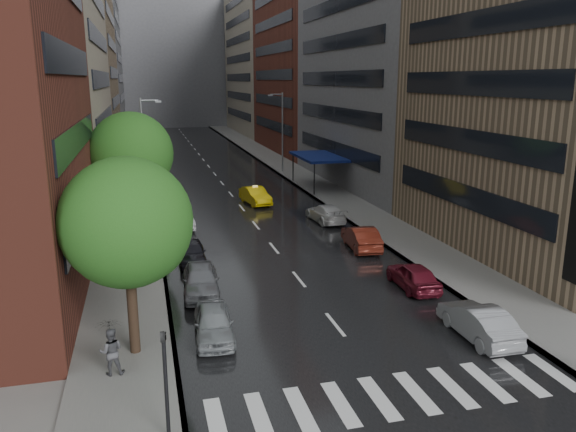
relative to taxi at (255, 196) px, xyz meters
name	(u,v)px	position (x,y,z in m)	size (l,w,h in m)	color
ground	(370,368)	(-1.43, -29.29, -0.74)	(220.00, 220.00, 0.00)	gray
road	(211,169)	(-1.43, 20.71, -0.74)	(14.00, 140.00, 0.01)	black
sidewalk_left	(134,171)	(-10.43, 20.71, -0.67)	(4.00, 140.00, 0.15)	gray
sidewalk_right	(282,165)	(7.57, 20.71, -0.67)	(4.00, 140.00, 0.15)	gray
crosswalk	(398,395)	(-1.23, -31.29, -0.73)	(13.15, 2.80, 0.01)	silver
buildings_left	(76,34)	(-16.43, 29.50, 15.25)	(8.00, 108.00, 38.00)	maroon
buildings_right	(313,45)	(13.57, 27.42, 14.29)	(8.05, 109.10, 36.00)	#937A5B
building_far	(172,55)	(-1.43, 88.71, 15.26)	(40.00, 14.00, 32.00)	slate
tree_near	(127,223)	(-10.03, -25.96, 4.68)	(4.97, 4.97, 7.92)	#382619
tree_mid	(131,154)	(-10.03, -9.49, 5.18)	(5.42, 5.42, 8.64)	#382619
tree_far	(133,144)	(-10.03, 0.80, 4.67)	(4.96, 4.96, 7.91)	#382619
taxi	(255,196)	(0.00, 0.00, 0.00)	(1.57, 4.49, 1.48)	yellow
parked_cars_left	(189,241)	(-6.83, -12.77, -0.01)	(2.11, 29.23, 1.58)	gray
parked_cars_right	(378,250)	(3.97, -17.45, -0.03)	(2.27, 25.09, 1.50)	gray
ped_black_umbrella	(110,343)	(-10.83, -27.55, 0.64)	(0.96, 0.98, 2.09)	#4C4B50
traffic_light	(165,375)	(-9.03, -31.89, 1.49)	(0.18, 0.15, 3.45)	black
street_lamp_left	(144,150)	(-9.15, 0.71, 4.15)	(1.74, 0.22, 9.00)	gray
street_lamp_right	(282,130)	(6.29, 15.71, 4.15)	(1.74, 0.22, 9.00)	gray
awning	(318,157)	(7.55, 5.71, 2.39)	(4.00, 8.00, 3.12)	navy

